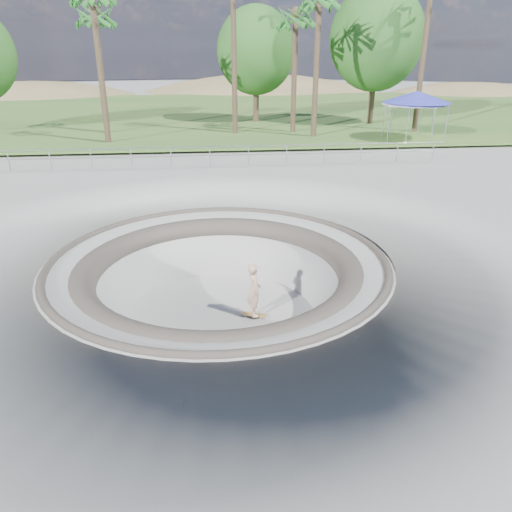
# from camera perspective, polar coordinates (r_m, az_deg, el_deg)

# --- Properties ---
(ground) EXTENTS (180.00, 180.00, 0.00)m
(ground) POSITION_cam_1_polar(r_m,az_deg,el_deg) (15.06, -4.31, -0.49)
(ground) COLOR #A3A29D
(ground) RESTS_ON ground
(skate_bowl) EXTENTS (14.00, 14.00, 4.10)m
(skate_bowl) POSITION_cam_1_polar(r_m,az_deg,el_deg) (15.88, -4.12, -6.55)
(skate_bowl) COLOR #A3A29D
(skate_bowl) RESTS_ON ground
(grass_strip) EXTENTS (180.00, 36.00, 0.12)m
(grass_strip) POSITION_cam_1_polar(r_m,az_deg,el_deg) (48.16, -5.77, 16.01)
(grass_strip) COLOR #376227
(grass_strip) RESTS_ON ground
(distant_hills) EXTENTS (103.20, 45.00, 28.60)m
(distant_hills) POSITION_cam_1_polar(r_m,az_deg,el_deg) (72.28, -2.68, 12.61)
(distant_hills) COLOR brown
(distant_hills) RESTS_ON ground
(safety_railing) EXTENTS (25.00, 0.06, 1.03)m
(safety_railing) POSITION_cam_1_polar(r_m,az_deg,el_deg) (26.36, -5.27, 11.31)
(safety_railing) COLOR gray
(safety_railing) RESTS_ON ground
(skateboard) EXTENTS (0.80, 0.47, 0.08)m
(skateboard) POSITION_cam_1_polar(r_m,az_deg,el_deg) (15.77, -0.23, -6.74)
(skateboard) COLOR olive
(skateboard) RESTS_ON ground
(skater) EXTENTS (0.51, 0.68, 1.71)m
(skater) POSITION_cam_1_polar(r_m,az_deg,el_deg) (15.35, -0.24, -3.91)
(skater) COLOR tan
(skater) RESTS_ON skateboard
(canopy_white) EXTENTS (5.16, 5.16, 2.85)m
(canopy_white) POSITION_cam_1_polar(r_m,az_deg,el_deg) (34.68, 17.62, 16.68)
(canopy_white) COLOR gray
(canopy_white) RESTS_ON ground
(canopy_blue) EXTENTS (5.88, 5.88, 3.03)m
(canopy_blue) POSITION_cam_1_polar(r_m,az_deg,el_deg) (34.74, 17.94, 16.90)
(canopy_blue) COLOR gray
(canopy_blue) RESTS_ON ground
(palm_b) EXTENTS (2.60, 2.60, 8.64)m
(palm_b) POSITION_cam_1_polar(r_m,az_deg,el_deg) (37.35, -17.92, 24.40)
(palm_b) COLOR #4F3A2D
(palm_b) RESTS_ON ground
(palm_d) EXTENTS (2.60, 2.60, 8.56)m
(palm_d) POSITION_cam_1_polar(r_m,az_deg,el_deg) (36.29, 4.56, 25.29)
(palm_d) COLOR #4F3A2D
(palm_d) RESTS_ON ground
(palm_e) EXTENTS (2.60, 2.60, 9.54)m
(palm_e) POSITION_cam_1_polar(r_m,az_deg,el_deg) (34.52, 7.23, 26.83)
(palm_e) COLOR #4F3A2D
(palm_e) RESTS_ON ground
(bushy_tree_mid) EXTENTS (6.02, 5.47, 8.68)m
(bushy_tree_mid) POSITION_cam_1_polar(r_m,az_deg,el_deg) (41.48, 0.00, 22.40)
(bushy_tree_mid) COLOR #4F3A2D
(bushy_tree_mid) RESTS_ON ground
(bushy_tree_right) EXTENTS (7.00, 6.37, 10.10)m
(bushy_tree_right) POSITION_cam_1_polar(r_m,az_deg,el_deg) (41.29, 13.65, 23.04)
(bushy_tree_right) COLOR #4F3A2D
(bushy_tree_right) RESTS_ON ground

